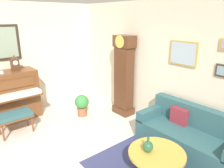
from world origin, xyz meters
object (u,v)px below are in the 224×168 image
object	(u,v)px
grandfather_clock	(124,78)
teacup	(2,73)
green_jug	(148,146)
couch	(189,135)
coffee_table	(157,154)
potted_plant	(82,104)
piano	(7,97)
mantel_clock	(15,64)
piano_bench	(15,116)

from	to	relation	value
grandfather_clock	teacup	distance (m)	2.86
green_jug	couch	bearing A→B (deg)	87.78
green_jug	grandfather_clock	bearing A→B (deg)	146.14
coffee_table	teacup	world-z (taller)	teacup
teacup	coffee_table	bearing A→B (deg)	19.52
couch	green_jug	distance (m)	1.16
coffee_table	potted_plant	bearing A→B (deg)	173.30
green_jug	potted_plant	bearing A→B (deg)	170.98
grandfather_clock	green_jug	bearing A→B (deg)	-33.86
piano	mantel_clock	distance (m)	0.82
piano	grandfather_clock	bearing A→B (deg)	57.96
teacup	piano_bench	bearing A→B (deg)	-2.34
teacup	green_jug	distance (m)	3.64
piano	green_jug	size ratio (longest dim) A/B	6.00
teacup	potted_plant	bearing A→B (deg)	61.08
potted_plant	couch	bearing A→B (deg)	15.85
mantel_clock	green_jug	bearing A→B (deg)	13.25
teacup	grandfather_clock	bearing A→B (deg)	59.87
piano_bench	grandfather_clock	size ratio (longest dim) A/B	0.34
grandfather_clock	couch	world-z (taller)	grandfather_clock
mantel_clock	grandfather_clock	bearing A→B (deg)	54.63
grandfather_clock	teacup	size ratio (longest dim) A/B	17.50
potted_plant	grandfather_clock	bearing A→B (deg)	57.89
piano_bench	couch	world-z (taller)	couch
piano_bench	green_jug	xyz separation A→B (m)	(2.70, 1.17, 0.14)
green_jug	potted_plant	world-z (taller)	green_jug
grandfather_clock	potted_plant	bearing A→B (deg)	-122.11
piano	couch	world-z (taller)	piano
piano_bench	green_jug	bearing A→B (deg)	23.50
mantel_clock	green_jug	xyz separation A→B (m)	(3.47, 0.82, -0.84)
grandfather_clock	coffee_table	size ratio (longest dim) A/B	2.31
piano	green_jug	xyz separation A→B (m)	(3.47, 1.11, -0.07)
piano	potted_plant	distance (m)	1.80
grandfather_clock	couch	bearing A→B (deg)	-5.18
green_jug	potted_plant	size ratio (longest dim) A/B	0.43
coffee_table	piano	bearing A→B (deg)	-161.49
couch	mantel_clock	size ratio (longest dim) A/B	5.00
piano	mantel_clock	world-z (taller)	mantel_clock
grandfather_clock	coffee_table	bearing A→B (deg)	-30.60
couch	piano_bench	bearing A→B (deg)	-139.96
piano_bench	couch	size ratio (longest dim) A/B	0.37
grandfather_clock	coffee_table	xyz separation A→B (m)	(2.07, -1.22, -0.54)
grandfather_clock	mantel_clock	world-z (taller)	grandfather_clock
piano	teacup	world-z (taller)	teacup
grandfather_clock	green_jug	xyz separation A→B (m)	(1.96, -1.31, -0.42)
coffee_table	grandfather_clock	bearing A→B (deg)	149.40
piano_bench	piano	bearing A→B (deg)	174.94
mantel_clock	coffee_table	bearing A→B (deg)	14.26
piano	coffee_table	size ratio (longest dim) A/B	1.64
piano_bench	potted_plant	size ratio (longest dim) A/B	1.25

